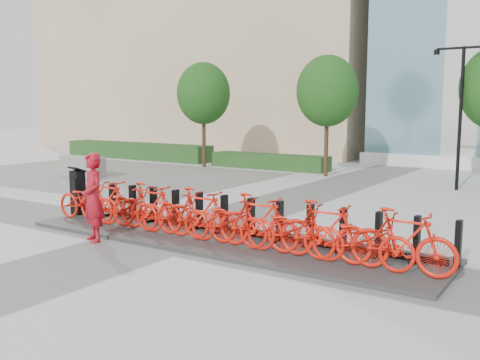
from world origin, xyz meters
The scene contains 24 objects.
ground centered at (0.00, 0.00, 0.00)m, with size 120.00×120.00×0.00m, color #B1B2AF.
gravel_patch centered at (-10.00, 7.00, 0.01)m, with size 14.00×14.00×0.00m, color #514D48.
hedge_a centered at (-14.00, 13.50, 0.45)m, with size 10.00×1.40×0.90m, color #20491A.
hedge_b centered at (-5.00, 13.20, 0.35)m, with size 6.00×1.20×0.70m, color #20491A.
tree_0 centered at (-8.00, 12.00, 3.59)m, with size 2.60×2.60×5.10m.
tree_1 centered at (-1.50, 12.00, 3.59)m, with size 2.60×2.60×5.10m.
streetlamp centered at (4.00, 11.00, 3.13)m, with size 2.00×0.20×5.00m.
dock_pad centered at (1.30, 0.30, 0.04)m, with size 9.60×2.40×0.08m, color #353535.
dock_rail_posts centered at (1.72, 0.77, 0.51)m, with size 8.74×0.50×0.85m, color black, non-canonical shape.
bike_0 centered at (-2.60, -0.05, 0.58)m, with size 0.67×1.92×1.01m, color red.
bike_1 centered at (-1.88, -0.05, 0.64)m, with size 0.53×1.86×1.12m, color red.
bike_2 centered at (-1.16, -0.05, 0.58)m, with size 0.67×1.92×1.01m, color red.
bike_3 centered at (-0.44, -0.05, 0.64)m, with size 0.53×1.86×1.12m, color red.
bike_4 centered at (0.28, -0.05, 0.58)m, with size 0.67×1.92×1.01m, color red.
bike_5 centered at (1.00, -0.05, 0.64)m, with size 0.53×1.86×1.12m, color red.
bike_6 centered at (1.72, -0.05, 0.58)m, with size 0.67×1.92×1.01m, color red.
bike_7 centered at (2.44, -0.05, 0.64)m, with size 0.53×1.86×1.12m, color red.
bike_8 centered at (3.16, -0.05, 0.58)m, with size 0.67×1.92×1.01m, color red.
bike_9 centered at (3.88, -0.05, 0.64)m, with size 0.53×1.86×1.12m, color red.
bike_10 centered at (4.60, -0.05, 0.58)m, with size 0.67×1.92×1.01m, color red.
bike_11 centered at (5.32, -0.05, 0.64)m, with size 0.53×1.86×1.12m, color red.
kiosk centered at (-3.43, 0.39, 0.69)m, with size 0.42×0.36×1.28m.
worker_red centered at (-1.06, -1.18, 0.97)m, with size 0.71×0.46×1.93m, color #A20D1B.
jersey_barrier centered at (-10.09, 6.20, 0.43)m, with size 2.24×0.61×0.86m, color gray.
Camera 1 is at (7.85, -8.96, 2.88)m, focal length 40.00 mm.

